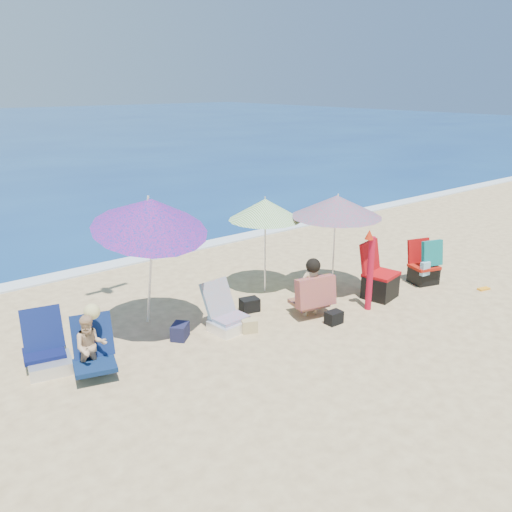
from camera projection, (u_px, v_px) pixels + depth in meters
ground at (309, 332)px, 8.78m from camera, size 120.00×120.00×0.00m
foam at (156, 255)px, 12.56m from camera, size 120.00×0.50×0.04m
umbrella_turquoise at (337, 206)px, 9.92m from camera, size 1.81×1.81×1.92m
umbrella_striped at (265, 209)px, 10.06m from camera, size 1.59×1.59×1.84m
umbrella_blue at (151, 214)px, 8.09m from camera, size 1.88×1.94×2.41m
furled_umbrella at (370, 266)px, 9.40m from camera, size 0.25×0.19×1.48m
chair_navy at (47, 354)px, 7.62m from camera, size 0.70×0.90×0.79m
chair_rainbow at (226, 317)px, 8.83m from camera, size 0.63×0.75×0.77m
camp_chair_left at (379, 281)px, 10.11m from camera, size 0.73×0.71×1.05m
camp_chair_right at (424, 268)px, 10.78m from camera, size 0.68×0.66×0.92m
person_center at (312, 289)px, 9.22m from camera, size 0.75×0.71×1.04m
person_left at (91, 345)px, 7.33m from camera, size 0.76×0.85×1.02m
bag_navy_a at (180, 331)px, 8.51m from camera, size 0.39×0.38×0.25m
bag_black_a at (250, 305)px, 9.54m from camera, size 0.37×0.30×0.24m
bag_tan at (249, 326)px, 8.74m from camera, size 0.30×0.26×0.21m
bag_navy_b at (318, 285)px, 10.41m from camera, size 0.38×0.29×0.28m
bag_black_b at (334, 318)px, 9.04m from camera, size 0.28×0.20×0.22m
orange_item at (484, 289)px, 10.55m from camera, size 0.27×0.17×0.03m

